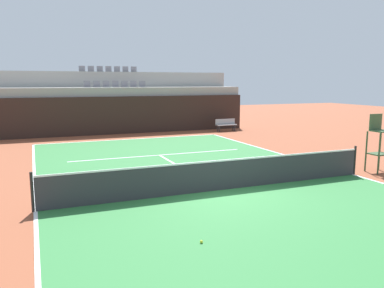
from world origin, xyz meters
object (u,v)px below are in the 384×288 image
object	(u,v)px
tennis_ball_0	(201,242)
player_bench	(226,124)
tennis_net	(221,175)
umpire_chair	(379,141)

from	to	relation	value
tennis_ball_0	player_bench	bearing A→B (deg)	61.24
player_bench	tennis_ball_0	bearing A→B (deg)	-118.76
player_bench	tennis_ball_0	world-z (taller)	player_bench
player_bench	tennis_net	bearing A→B (deg)	-117.86
umpire_chair	tennis_ball_0	distance (m)	9.67
tennis_net	tennis_ball_0	xyz separation A→B (m)	(-2.21, -3.53, -0.47)
tennis_ball_0	tennis_net	bearing A→B (deg)	57.99
umpire_chair	player_bench	bearing A→B (deg)	88.69
tennis_ball_0	umpire_chair	bearing A→B (deg)	21.93
player_bench	tennis_ball_0	distance (m)	19.15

